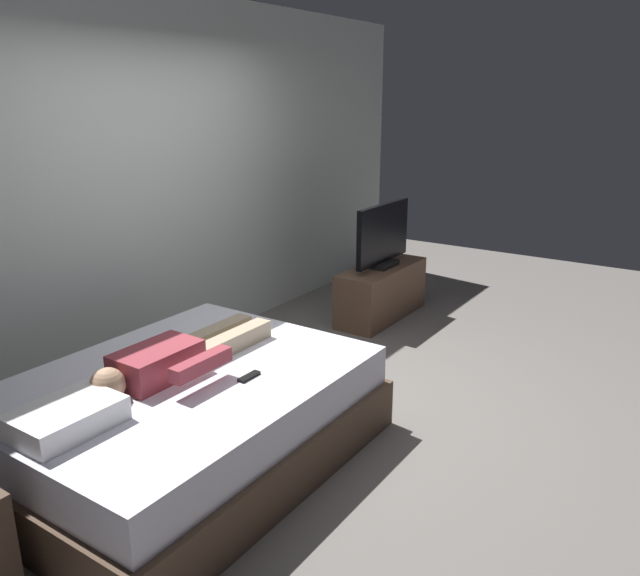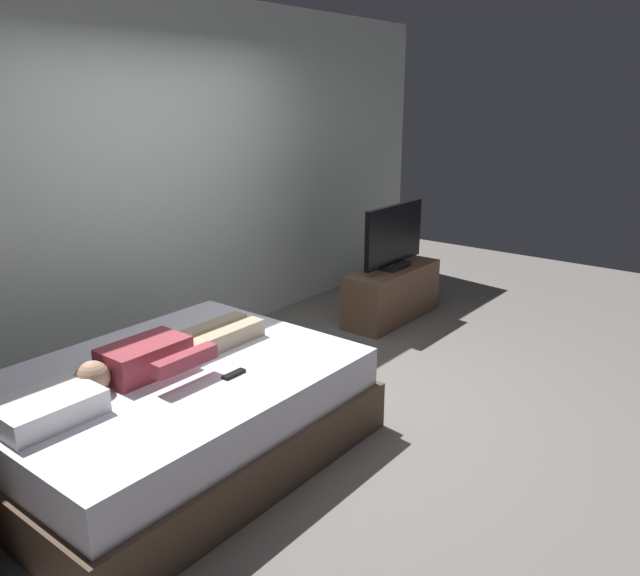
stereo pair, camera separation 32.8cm
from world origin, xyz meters
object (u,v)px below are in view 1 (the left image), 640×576
at_px(person, 177,357).
at_px(tv_stand, 381,292).
at_px(tv, 383,237).
at_px(pillow, 66,418).
at_px(bed, 184,418).
at_px(remote, 249,376).

xyz_separation_m(person, tv_stand, (2.77, 0.18, -0.37)).
bearing_deg(tv, pillow, -176.08).
distance_m(bed, person, 0.36).
xyz_separation_m(tv_stand, tv, (-0.00, 0.00, 0.53)).
bearing_deg(person, tv_stand, 3.81).
distance_m(pillow, person, 0.76).
height_order(pillow, tv, tv).
bearing_deg(remote, tv, 12.68).
xyz_separation_m(remote, tv, (2.62, 0.59, 0.24)).
bearing_deg(tv, person, -176.19).
bearing_deg(bed, remote, -62.63).
bearing_deg(tv_stand, remote, -167.32).
relative_size(pillow, tv, 0.55).
bearing_deg(remote, tv_stand, 12.68).
bearing_deg(person, pillow, -175.68).
bearing_deg(tv, remote, -167.32).
height_order(bed, tv_stand, bed).
distance_m(bed, tv_stand, 2.81).
relative_size(remote, tv_stand, 0.14).
bearing_deg(bed, pillow, -180.00).
height_order(bed, remote, remote).
bearing_deg(bed, tv_stand, 4.93).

